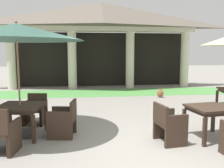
{
  "coord_description": "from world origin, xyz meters",
  "views": [
    {
      "loc": [
        -1.07,
        -4.63,
        1.94
      ],
      "look_at": [
        -0.25,
        1.98,
        1.08
      ],
      "focal_mm": 39.64,
      "sensor_mm": 36.0,
      "label": 1
    }
  ],
  "objects_px": {
    "patio_umbrella_mid_right": "(16,33)",
    "patio_chair_mid_right_north": "(35,110)",
    "patio_table_mid_right": "(20,109)",
    "patio_chair_near_foreground_west": "(168,124)",
    "patio_chair_mid_right_south": "(0,133)",
    "terracotta_urn": "(160,93)",
    "patio_table_near_foreground": "(210,111)",
    "patio_chair_mid_right_east": "(64,120)"
  },
  "relations": [
    {
      "from": "patio_umbrella_mid_right",
      "to": "patio_chair_mid_right_north",
      "type": "xyz_separation_m",
      "value": [
        0.15,
        0.98,
        -1.98
      ]
    },
    {
      "from": "patio_table_mid_right",
      "to": "patio_chair_mid_right_north",
      "type": "xyz_separation_m",
      "value": [
        0.15,
        0.98,
        -0.25
      ]
    },
    {
      "from": "patio_chair_near_foreground_west",
      "to": "patio_umbrella_mid_right",
      "type": "xyz_separation_m",
      "value": [
        -3.25,
        0.83,
        1.95
      ]
    },
    {
      "from": "patio_chair_mid_right_south",
      "to": "terracotta_urn",
      "type": "relative_size",
      "value": 2.29
    },
    {
      "from": "patio_table_near_foreground",
      "to": "terracotta_urn",
      "type": "height_order",
      "value": "patio_table_near_foreground"
    },
    {
      "from": "patio_table_near_foreground",
      "to": "patio_chair_near_foreground_west",
      "type": "relative_size",
      "value": 1.14
    },
    {
      "from": "terracotta_urn",
      "to": "patio_chair_mid_right_east",
      "type": "bearing_deg",
      "value": -129.75
    },
    {
      "from": "patio_chair_mid_right_east",
      "to": "patio_chair_mid_right_north",
      "type": "height_order",
      "value": "patio_chair_mid_right_east"
    },
    {
      "from": "patio_chair_mid_right_north",
      "to": "patio_table_near_foreground",
      "type": "bearing_deg",
      "value": 166.25
    },
    {
      "from": "patio_chair_mid_right_east",
      "to": "terracotta_urn",
      "type": "relative_size",
      "value": 2.08
    },
    {
      "from": "patio_table_mid_right",
      "to": "patio_chair_mid_right_south",
      "type": "relative_size",
      "value": 1.21
    },
    {
      "from": "terracotta_urn",
      "to": "patio_umbrella_mid_right",
      "type": "bearing_deg",
      "value": -137.3
    },
    {
      "from": "patio_umbrella_mid_right",
      "to": "patio_table_near_foreground",
      "type": "bearing_deg",
      "value": -9.32
    },
    {
      "from": "patio_table_near_foreground",
      "to": "patio_chair_mid_right_east",
      "type": "xyz_separation_m",
      "value": [
        -3.26,
        0.55,
        -0.24
      ]
    },
    {
      "from": "patio_chair_near_foreground_west",
      "to": "patio_chair_mid_right_north",
      "type": "distance_m",
      "value": 3.59
    },
    {
      "from": "patio_umbrella_mid_right",
      "to": "patio_chair_mid_right_east",
      "type": "relative_size",
      "value": 3.55
    },
    {
      "from": "patio_chair_near_foreground_west",
      "to": "patio_chair_mid_right_east",
      "type": "relative_size",
      "value": 1.01
    },
    {
      "from": "patio_chair_mid_right_south",
      "to": "patio_chair_mid_right_east",
      "type": "bearing_deg",
      "value": 45.13
    },
    {
      "from": "patio_chair_mid_right_east",
      "to": "patio_chair_mid_right_south",
      "type": "relative_size",
      "value": 0.91
    },
    {
      "from": "patio_table_near_foreground",
      "to": "patio_umbrella_mid_right",
      "type": "relative_size",
      "value": 0.33
    },
    {
      "from": "patio_umbrella_mid_right",
      "to": "patio_chair_near_foreground_west",
      "type": "bearing_deg",
      "value": -14.4
    },
    {
      "from": "patio_table_mid_right",
      "to": "patio_chair_mid_right_south",
      "type": "xyz_separation_m",
      "value": [
        -0.15,
        -0.99,
        -0.23
      ]
    },
    {
      "from": "patio_chair_near_foreground_west",
      "to": "patio_chair_mid_right_south",
      "type": "relative_size",
      "value": 0.92
    },
    {
      "from": "patio_umbrella_mid_right",
      "to": "terracotta_urn",
      "type": "relative_size",
      "value": 7.39
    },
    {
      "from": "patio_umbrella_mid_right",
      "to": "patio_table_mid_right",
      "type": "bearing_deg",
      "value": 153.43
    },
    {
      "from": "patio_chair_mid_right_north",
      "to": "patio_table_mid_right",
      "type": "bearing_deg",
      "value": 90.0
    },
    {
      "from": "patio_table_near_foreground",
      "to": "patio_table_mid_right",
      "type": "height_order",
      "value": "patio_table_near_foreground"
    },
    {
      "from": "patio_chair_near_foreground_west",
      "to": "terracotta_urn",
      "type": "relative_size",
      "value": 2.11
    },
    {
      "from": "patio_table_mid_right",
      "to": "patio_umbrella_mid_right",
      "type": "distance_m",
      "value": 1.73
    },
    {
      "from": "patio_chair_mid_right_south",
      "to": "patio_table_near_foreground",
      "type": "bearing_deg",
      "value": 12.34
    },
    {
      "from": "patio_umbrella_mid_right",
      "to": "patio_chair_mid_right_north",
      "type": "bearing_deg",
      "value": 81.49
    },
    {
      "from": "patio_table_mid_right",
      "to": "patio_chair_mid_right_east",
      "type": "bearing_deg",
      "value": -8.51
    },
    {
      "from": "terracotta_urn",
      "to": "patio_table_mid_right",
      "type": "bearing_deg",
      "value": -137.3
    },
    {
      "from": "patio_table_near_foreground",
      "to": "patio_umbrella_mid_right",
      "type": "bearing_deg",
      "value": 170.68
    },
    {
      "from": "patio_table_mid_right",
      "to": "patio_chair_mid_right_north",
      "type": "bearing_deg",
      "value": 81.49
    },
    {
      "from": "patio_chair_mid_right_north",
      "to": "patio_chair_mid_right_east",
      "type": "bearing_deg",
      "value": 135.14
    },
    {
      "from": "patio_table_near_foreground",
      "to": "patio_chair_near_foreground_west",
      "type": "distance_m",
      "value": 1.04
    },
    {
      "from": "patio_chair_mid_right_east",
      "to": "patio_chair_mid_right_north",
      "type": "xyz_separation_m",
      "value": [
        -0.84,
        1.13,
        -0.0
      ]
    },
    {
      "from": "patio_chair_mid_right_south",
      "to": "patio_chair_mid_right_north",
      "type": "xyz_separation_m",
      "value": [
        0.3,
        1.97,
        -0.02
      ]
    },
    {
      "from": "patio_table_mid_right",
      "to": "patio_umbrella_mid_right",
      "type": "bearing_deg",
      "value": -26.57
    },
    {
      "from": "patio_chair_near_foreground_west",
      "to": "terracotta_urn",
      "type": "distance_m",
      "value": 5.46
    },
    {
      "from": "patio_table_near_foreground",
      "to": "patio_chair_mid_right_east",
      "type": "height_order",
      "value": "patio_chair_mid_right_east"
    }
  ]
}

